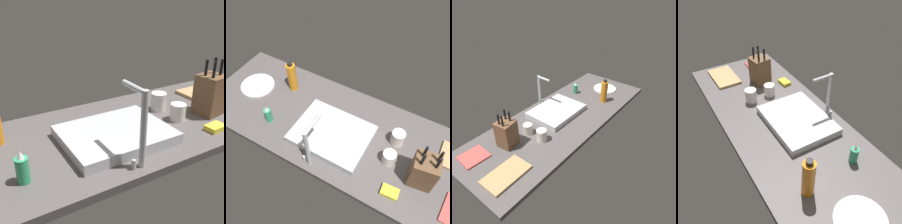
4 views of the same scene
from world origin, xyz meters
TOP-DOWN VIEW (x-y plane):
  - countertop_slab at (0.00, 0.00)cm, footprint 187.51×67.70cm
  - sink_basin at (1.92, 7.28)cm, footprint 44.92×34.25cm
  - faucet at (3.78, 27.41)cm, footprint 5.50×14.09cm
  - knife_block at (-52.34, 8.25)cm, footprint 14.04×13.45cm
  - soap_bottle at (42.73, 16.09)cm, footprint 4.53×4.53cm
  - water_bottle at (46.11, -14.64)cm, footprint 6.20×6.20cm
  - dinner_plate at (69.38, -3.18)cm, footprint 23.41×23.41cm
  - coffee_mug at (-33.41, -7.90)cm, footprint 7.82×7.82cm
  - ceramic_cup at (-33.84, 6.32)cm, footprint 7.43×7.43cm
  - dish_sponge at (-41.55, 22.82)cm, footprint 9.43×6.66cm

SIDE VIEW (x-z plane):
  - countertop_slab at x=0.00cm, z-range 0.00..3.50cm
  - dinner_plate at x=69.38cm, z-range 3.50..4.70cm
  - dish_sponge at x=-41.55cm, z-range 3.50..5.90cm
  - sink_basin at x=1.92cm, z-range 3.50..8.11cm
  - ceramic_cup at x=-33.84cm, z-range 3.50..11.73cm
  - coffee_mug at x=-33.41cm, z-range 3.50..12.76cm
  - soap_bottle at x=42.73cm, z-range 2.61..14.62cm
  - knife_block at x=-52.34cm, z-range -0.08..27.76cm
  - water_bottle at x=46.11cm, z-range 2.76..25.30cm
  - faucet at x=3.78cm, z-range 5.99..35.42cm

